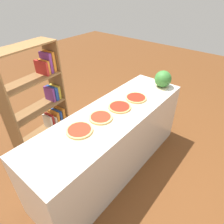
# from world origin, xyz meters

# --- Properties ---
(ground_plane) EXTENTS (12.00, 12.00, 0.00)m
(ground_plane) POSITION_xyz_m (0.00, 0.00, 0.00)
(ground_plane) COLOR brown
(counter) EXTENTS (2.27, 0.68, 0.90)m
(counter) POSITION_xyz_m (0.00, 0.00, 0.45)
(counter) COLOR beige
(counter) RESTS_ON ground_plane
(parchment_paper) EXTENTS (2.04, 0.44, 0.00)m
(parchment_paper) POSITION_xyz_m (0.00, 0.00, 0.90)
(parchment_paper) COLOR beige
(parchment_paper) RESTS_ON counter
(pizza_plain_0) EXTENTS (0.28, 0.28, 0.02)m
(pizza_plain_0) POSITION_xyz_m (-0.45, 0.06, 0.91)
(pizza_plain_0) COLOR #DBB26B
(pizza_plain_0) RESTS_ON parchment_paper
(pizza_plain_1) EXTENTS (0.27, 0.27, 0.02)m
(pizza_plain_1) POSITION_xyz_m (-0.15, 0.04, 0.91)
(pizza_plain_1) COLOR #DBB26B
(pizza_plain_1) RESTS_ON parchment_paper
(pizza_plain_2) EXTENTS (0.27, 0.27, 0.02)m
(pizza_plain_2) POSITION_xyz_m (0.15, 0.01, 0.91)
(pizza_plain_2) COLOR tan
(pizza_plain_2) RESTS_ON parchment_paper
(pizza_plain_3) EXTENTS (0.27, 0.27, 0.02)m
(pizza_plain_3) POSITION_xyz_m (0.45, -0.03, 0.91)
(pizza_plain_3) COLOR #DBB26B
(pizza_plain_3) RESTS_ON parchment_paper
(watermelon) EXTENTS (0.23, 0.23, 0.23)m
(watermelon) POSITION_xyz_m (0.98, -0.12, 1.02)
(watermelon) COLOR #387A33
(watermelon) RESTS_ON counter
(bookshelf) EXTENTS (0.80, 0.36, 1.60)m
(bookshelf) POSITION_xyz_m (-0.32, 0.91, 0.76)
(bookshelf) COLOR brown
(bookshelf) RESTS_ON ground_plane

